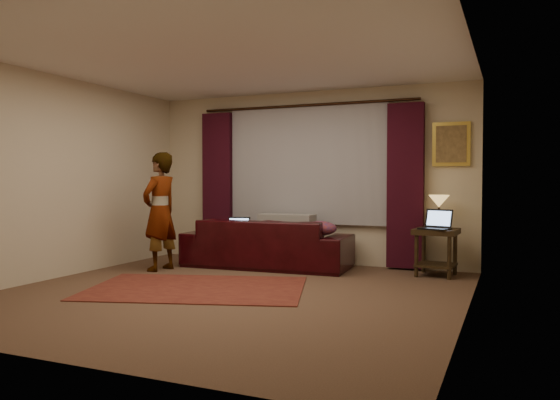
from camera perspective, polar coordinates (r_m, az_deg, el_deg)
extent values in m
cube|color=brown|center=(6.17, -5.33, -9.73)|extent=(5.00, 5.00, 0.01)
cube|color=silver|center=(6.19, -5.41, 14.61)|extent=(5.00, 5.00, 0.02)
cube|color=beige|center=(8.32, 2.90, 2.37)|extent=(5.00, 0.02, 2.60)
cube|color=beige|center=(4.03, -22.67, 2.56)|extent=(5.00, 0.02, 2.60)
cube|color=beige|center=(7.56, -22.26, 2.25)|extent=(0.02, 5.00, 2.60)
cube|color=beige|center=(5.32, 19.03, 2.44)|extent=(0.02, 5.00, 2.60)
cube|color=#9A9BA2|center=(8.27, 2.76, 3.76)|extent=(2.50, 0.05, 1.80)
cube|color=black|center=(8.86, -6.49, 1.56)|extent=(0.50, 0.14, 2.30)
cube|color=black|center=(7.82, 12.98, 1.46)|extent=(0.50, 0.14, 2.30)
cylinder|color=black|center=(8.30, 2.65, 9.85)|extent=(0.04, 0.04, 3.40)
cube|color=gold|center=(7.83, 17.46, 5.59)|extent=(0.50, 0.04, 0.60)
imported|color=black|center=(7.90, -1.37, -3.55)|extent=(2.45, 1.16, 0.97)
cube|color=gray|center=(8.05, 0.73, 0.01)|extent=(0.82, 0.34, 0.10)
ellipsoid|color=brown|center=(7.55, 4.16, -3.04)|extent=(0.54, 0.45, 0.20)
cube|color=maroon|center=(6.48, -8.70, -9.07)|extent=(2.83, 2.29, 0.01)
cube|color=black|center=(7.47, 15.99, -5.28)|extent=(0.58, 0.58, 0.62)
imported|color=gray|center=(7.77, -12.44, -1.18)|extent=(0.54, 0.54, 1.64)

